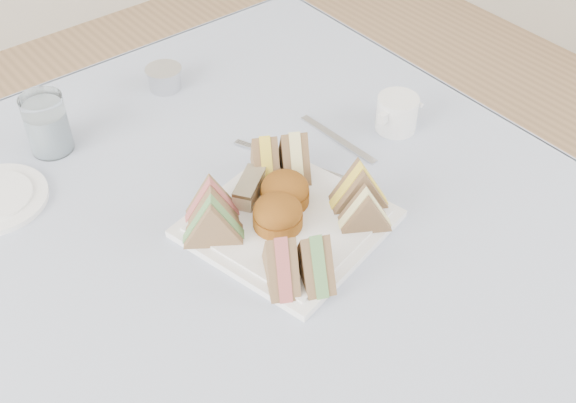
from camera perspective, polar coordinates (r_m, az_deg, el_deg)
table at (r=1.37m, az=-3.37°, el=-12.57°), size 0.90×0.90×0.74m
tablecloth at (r=1.08m, az=-4.16°, el=-1.24°), size 1.02×1.02×0.01m
serving_plate at (r=1.06m, az=0.00°, el=-1.75°), size 0.30×0.30×0.01m
sandwich_fl_a at (r=0.95m, az=-0.57°, el=-4.51°), size 0.08×0.09×0.08m
sandwich_fl_b at (r=0.95m, az=2.12°, el=-4.31°), size 0.07×0.09×0.07m
sandwich_fr_a at (r=1.06m, az=5.69°, el=1.32°), size 0.10×0.08×0.08m
sandwich_fr_b at (r=1.03m, az=6.15°, el=-0.53°), size 0.08×0.07×0.07m
sandwich_bl_a at (r=1.01m, az=-5.98°, el=-1.34°), size 0.09×0.08×0.08m
sandwich_bl_b at (r=1.04m, az=-6.07°, el=0.23°), size 0.09×0.07×0.07m
sandwich_br_a at (r=1.11m, az=0.49°, el=3.88°), size 0.08×0.10×0.08m
sandwich_br_b at (r=1.11m, az=-1.83°, el=3.64°), size 0.07×0.09×0.07m
scone_left at (r=1.03m, az=-0.82°, el=-0.99°), size 0.08×0.08×0.05m
scone_right at (r=1.06m, az=-0.24°, el=0.84°), size 0.10×0.10×0.05m
pastry_slice at (r=1.08m, az=-3.05°, el=1.02°), size 0.08×0.07×0.03m
water_glass at (r=1.23m, az=-18.53°, el=5.84°), size 0.09×0.09×0.10m
tea_strainer at (r=1.35m, az=-9.73°, el=9.51°), size 0.09×0.09×0.04m
knife at (r=1.22m, az=3.97°, el=4.94°), size 0.02×0.17×0.00m
fork at (r=1.17m, az=0.81°, el=3.06°), size 0.07×0.16×0.00m
creamer_jug at (r=1.24m, az=8.60°, el=6.91°), size 0.08×0.08×0.06m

